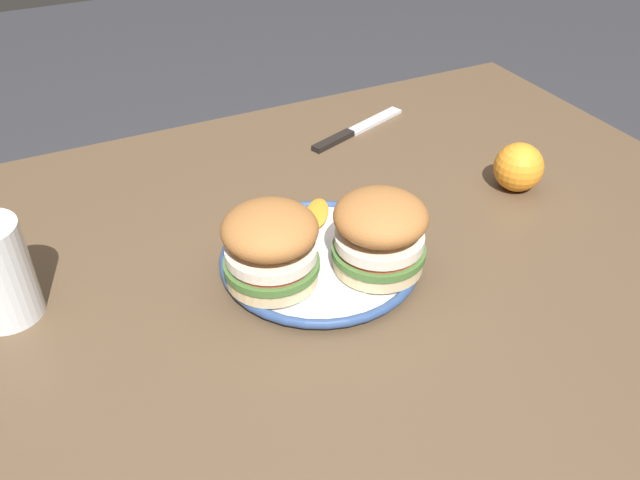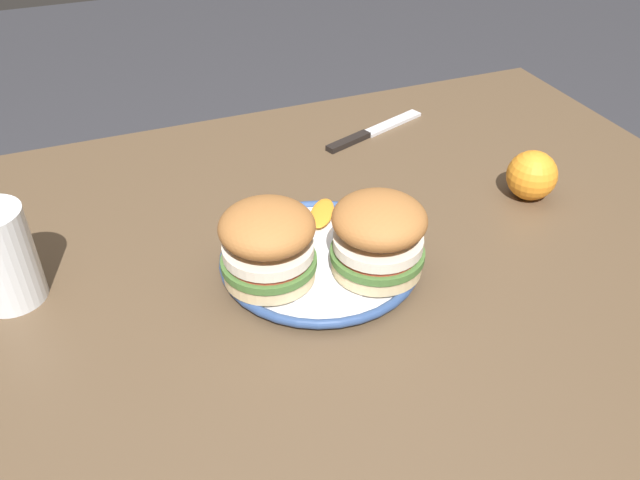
{
  "view_description": "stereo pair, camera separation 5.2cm",
  "coord_description": "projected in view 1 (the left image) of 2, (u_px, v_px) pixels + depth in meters",
  "views": [
    {
      "loc": [
        -0.37,
        -0.61,
        1.29
      ],
      "look_at": [
        -0.08,
        -0.01,
        0.8
      ],
      "focal_mm": 36.62,
      "sensor_mm": 36.0,
      "label": 1
    },
    {
      "loc": [
        -0.32,
        -0.63,
        1.29
      ],
      "look_at": [
        -0.08,
        -0.01,
        0.8
      ],
      "focal_mm": 36.62,
      "sensor_mm": 36.0,
      "label": 2
    }
  ],
  "objects": [
    {
      "name": "whole_orange",
      "position": [
        519.0,
        167.0,
        0.98
      ],
      "size": [
        0.07,
        0.07,
        0.07
      ],
      "primitive_type": "sphere",
      "color": "orange",
      "rests_on": "dining_table"
    },
    {
      "name": "orange_peel_curled",
      "position": [
        265.0,
        226.0,
        0.88
      ],
      "size": [
        0.08,
        0.08,
        0.01
      ],
      "color": "orange",
      "rests_on": "dinner_plate"
    },
    {
      "name": "dinner_plate",
      "position": [
        320.0,
        259.0,
        0.85
      ],
      "size": [
        0.26,
        0.26,
        0.02
      ],
      "color": "white",
      "rests_on": "dining_table"
    },
    {
      "name": "table_knife",
      "position": [
        352.0,
        132.0,
        1.15
      ],
      "size": [
        0.21,
        0.09,
        0.01
      ],
      "color": "silver",
      "rests_on": "dining_table"
    },
    {
      "name": "sandwich_half_left",
      "position": [
        380.0,
        232.0,
        0.79
      ],
      "size": [
        0.14,
        0.14,
        0.1
      ],
      "color": "beige",
      "rests_on": "dinner_plate"
    },
    {
      "name": "orange_peel_strip_long",
      "position": [
        317.0,
        213.0,
        0.91
      ],
      "size": [
        0.07,
        0.08,
        0.01
      ],
      "color": "orange",
      "rests_on": "dinner_plate"
    },
    {
      "name": "sandwich_half_right",
      "position": [
        271.0,
        245.0,
        0.77
      ],
      "size": [
        0.16,
        0.16,
        0.1
      ],
      "color": "beige",
      "rests_on": "dinner_plate"
    },
    {
      "name": "dining_table",
      "position": [
        363.0,
        304.0,
        0.95
      ],
      "size": [
        1.14,
        0.91,
        0.76
      ],
      "color": "brown",
      "rests_on": "ground"
    }
  ]
}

